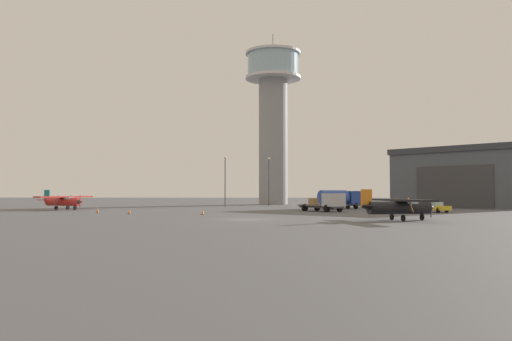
{
  "coord_description": "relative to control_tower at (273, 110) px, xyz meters",
  "views": [
    {
      "loc": [
        3.94,
        -49.44,
        2.6
      ],
      "look_at": [
        -1.19,
        33.24,
        6.15
      ],
      "focal_mm": 35.92,
      "sensor_mm": 36.0,
      "label": 1
    }
  ],
  "objects": [
    {
      "name": "ground_plane",
      "position": [
        -0.81,
        -61.01,
        -20.56
      ],
      "size": [
        400.0,
        400.0,
        0.0
      ],
      "primitive_type": "plane",
      "color": "#545456"
    },
    {
      "name": "light_post_east",
      "position": [
        -0.47,
        -12.41,
        -15.05
      ],
      "size": [
        0.44,
        0.44,
        9.33
      ],
      "color": "#38383D",
      "rests_on": "ground_plane"
    },
    {
      "name": "car_yellow",
      "position": [
        21.91,
        -42.64,
        -19.82
      ],
      "size": [
        4.01,
        4.6,
        1.37
      ],
      "rotation": [
        0.0,
        0.0,
        5.34
      ],
      "color": "gold",
      "rests_on": "ground_plane"
    },
    {
      "name": "airplane_red",
      "position": [
        -30.29,
        -36.23,
        -19.17
      ],
      "size": [
        7.81,
        9.84,
        2.98
      ],
      "rotation": [
        0.0,
        0.0,
        5.89
      ],
      "color": "red",
      "rests_on": "ground_plane"
    },
    {
      "name": "traffic_cone_mid_apron",
      "position": [
        -6.85,
        -50.82,
        -20.26
      ],
      "size": [
        0.36,
        0.36,
        0.62
      ],
      "color": "black",
      "rests_on": "ground_plane"
    },
    {
      "name": "control_tower",
      "position": [
        0.0,
        0.0,
        0.0
      ],
      "size": [
        12.02,
        12.02,
        37.18
      ],
      "color": "gray",
      "rests_on": "ground_plane"
    },
    {
      "name": "truck_fuel_tanker_blue",
      "position": [
        11.1,
        -30.12,
        -18.88
      ],
      "size": [
        7.01,
        5.29,
        2.94
      ],
      "rotation": [
        0.0,
        0.0,
        0.51
      ],
      "color": "#38383D",
      "rests_on": "ground_plane"
    },
    {
      "name": "traffic_cone_near_left",
      "position": [
        -20.87,
        -47.06,
        -20.23
      ],
      "size": [
        0.36,
        0.36,
        0.69
      ],
      "color": "black",
      "rests_on": "ground_plane"
    },
    {
      "name": "airplane_black",
      "position": [
        13.32,
        -62.42,
        -19.22
      ],
      "size": [
        7.62,
        9.71,
        2.88
      ],
      "rotation": [
        0.0,
        0.0,
        0.29
      ],
      "color": "black",
      "rests_on": "ground_plane"
    },
    {
      "name": "hangar",
      "position": [
        38.03,
        -15.46,
        -15.38
      ],
      "size": [
        33.86,
        33.89,
        10.33
      ],
      "rotation": [
        0.0,
        0.0,
        -2.28
      ],
      "color": "#4C5159",
      "rests_on": "ground_plane"
    },
    {
      "name": "light_post_west",
      "position": [
        -8.26,
        -17.83,
        -15.14
      ],
      "size": [
        0.44,
        0.44,
        9.17
      ],
      "color": "#38383D",
      "rests_on": "ground_plane"
    },
    {
      "name": "truck_flatbed_silver",
      "position": [
        8.4,
        -40.95,
        -19.34
      ],
      "size": [
        6.31,
        6.97,
        2.49
      ],
      "rotation": [
        0.0,
        0.0,
        5.39
      ],
      "color": "#38383D",
      "rests_on": "ground_plane"
    },
    {
      "name": "traffic_cone_near_right",
      "position": [
        -16.06,
        -49.35,
        -20.28
      ],
      "size": [
        0.36,
        0.36,
        0.58
      ],
      "color": "black",
      "rests_on": "ground_plane"
    }
  ]
}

